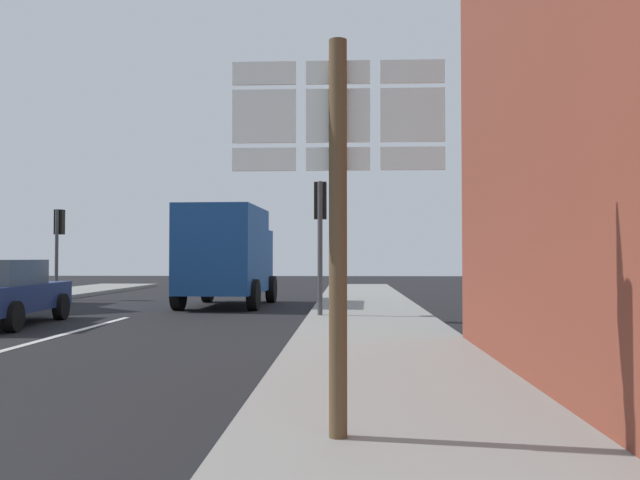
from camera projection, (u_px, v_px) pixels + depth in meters
ground_plane at (96, 326)px, 14.34m from camera, size 80.00×80.00×0.00m
sidewalk_right at (376, 335)px, 12.07m from camera, size 3.01×44.00×0.14m
delivery_truck at (227, 253)px, 20.14m from camera, size 2.62×5.07×3.05m
route_sign_post at (338, 194)px, 5.00m from camera, size 1.66×0.14×3.20m
traffic_light_far_left at (59, 233)px, 23.45m from camera, size 0.30×0.49×3.27m
traffic_light_near_right at (320, 218)px, 15.72m from camera, size 0.30×0.49×3.36m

